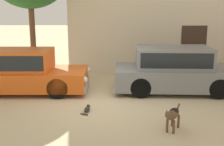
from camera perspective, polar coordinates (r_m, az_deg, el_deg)
The scene contains 5 objects.
ground_plane at distance 8.91m, azimuth -2.09°, elevation -5.95°, with size 80.00×80.00×0.00m, color #CCB78E.
parked_sedan_nearest at distance 10.39m, azimuth -17.00°, elevation 0.33°, with size 4.44×1.87×1.47m.
parked_sedan_second at distance 10.16m, azimuth 12.20°, elevation 0.82°, with size 4.38×2.05×1.55m.
stray_dog_spotted at distance 7.02m, azimuth 11.88°, elevation -7.99°, with size 0.56×0.90×0.61m.
stray_cat at distance 8.23m, azimuth -4.92°, elevation -7.07°, with size 0.26×0.58×0.15m.
Camera 1 is at (0.14, -8.44, 2.86)m, focal length 46.52 mm.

